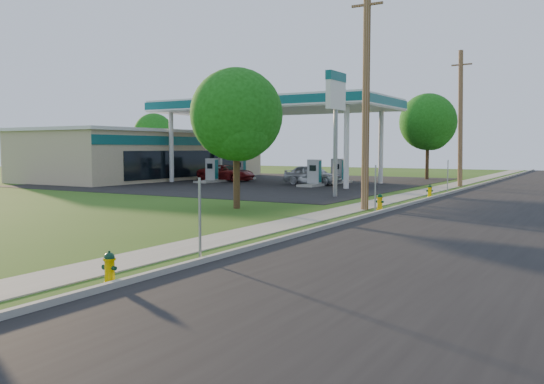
% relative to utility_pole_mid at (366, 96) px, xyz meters
% --- Properties ---
extents(ground_plane, '(140.00, 140.00, 0.00)m').
position_rel_utility_pole_mid_xyz_m(ground_plane, '(0.60, -17.00, -4.95)').
color(ground_plane, '#244A0F').
rests_on(ground_plane, ground).
extents(road, '(8.00, 120.00, 0.02)m').
position_rel_utility_pole_mid_xyz_m(road, '(5.10, -7.00, -4.94)').
color(road, black).
rests_on(road, ground).
extents(curb, '(0.15, 120.00, 0.15)m').
position_rel_utility_pole_mid_xyz_m(curb, '(1.10, -7.00, -4.88)').
color(curb, '#9D9B91').
rests_on(curb, ground).
extents(sidewalk, '(1.50, 120.00, 0.03)m').
position_rel_utility_pole_mid_xyz_m(sidewalk, '(-0.65, -7.00, -4.94)').
color(sidewalk, gray).
rests_on(sidewalk, ground).
extents(forecourt, '(26.00, 28.00, 0.02)m').
position_rel_utility_pole_mid_xyz_m(forecourt, '(-15.40, 15.00, -4.94)').
color(forecourt, black).
rests_on(forecourt, ground).
extents(utility_pole_mid, '(1.40, 0.32, 9.80)m').
position_rel_utility_pole_mid_xyz_m(utility_pole_mid, '(0.00, 0.00, 0.00)').
color(utility_pole_mid, brown).
rests_on(utility_pole_mid, ground).
extents(utility_pole_far, '(1.40, 0.32, 9.50)m').
position_rel_utility_pole_mid_xyz_m(utility_pole_far, '(0.00, 18.00, -0.15)').
color(utility_pole_far, brown).
rests_on(utility_pole_far, ground).
extents(sign_post_near, '(0.05, 0.04, 2.00)m').
position_rel_utility_pole_mid_xyz_m(sign_post_near, '(0.85, -12.80, -3.95)').
color(sign_post_near, gray).
rests_on(sign_post_near, ground).
extents(sign_post_mid, '(0.05, 0.04, 2.00)m').
position_rel_utility_pole_mid_xyz_m(sign_post_mid, '(0.85, -1.00, -3.95)').
color(sign_post_mid, gray).
rests_on(sign_post_mid, ground).
extents(sign_post_far, '(0.05, 0.04, 2.00)m').
position_rel_utility_pole_mid_xyz_m(sign_post_far, '(0.85, 11.20, -3.95)').
color(sign_post_far, gray).
rests_on(sign_post_far, ground).
extents(gas_canopy, '(18.18, 9.18, 6.40)m').
position_rel_utility_pole_mid_xyz_m(gas_canopy, '(-13.40, 15.00, 0.94)').
color(gas_canopy, silver).
rests_on(gas_canopy, ground).
extents(fuel_pump_nw, '(1.20, 3.20, 1.90)m').
position_rel_utility_pole_mid_xyz_m(fuel_pump_nw, '(-17.90, 13.00, -4.23)').
color(fuel_pump_nw, '#9D9B91').
rests_on(fuel_pump_nw, ground).
extents(fuel_pump_ne, '(1.20, 3.20, 1.90)m').
position_rel_utility_pole_mid_xyz_m(fuel_pump_ne, '(-8.90, 13.00, -4.23)').
color(fuel_pump_ne, '#9D9B91').
rests_on(fuel_pump_ne, ground).
extents(fuel_pump_sw, '(1.20, 3.20, 1.90)m').
position_rel_utility_pole_mid_xyz_m(fuel_pump_sw, '(-17.90, 17.00, -4.23)').
color(fuel_pump_sw, '#9D9B91').
rests_on(fuel_pump_sw, ground).
extents(fuel_pump_se, '(1.20, 3.20, 1.90)m').
position_rel_utility_pole_mid_xyz_m(fuel_pump_se, '(-8.90, 17.00, -4.23)').
color(fuel_pump_se, '#9D9B91').
rests_on(fuel_pump_se, ground).
extents(convenience_store, '(10.40, 22.40, 4.25)m').
position_rel_utility_pole_mid_xyz_m(convenience_store, '(-26.38, 15.00, -2.82)').
color(convenience_store, tan).
rests_on(convenience_store, ground).
extents(price_pylon, '(0.34, 2.04, 6.85)m').
position_rel_utility_pole_mid_xyz_m(price_pylon, '(-3.90, 5.50, 0.48)').
color(price_pylon, gray).
rests_on(price_pylon, ground).
extents(tree_verge, '(4.13, 4.13, 6.25)m').
position_rel_utility_pole_mid_xyz_m(tree_verge, '(-5.09, -2.39, -0.93)').
color(tree_verge, '#372317').
rests_on(tree_verge, ground).
extents(tree_lot, '(4.89, 4.89, 7.41)m').
position_rel_utility_pole_mid_xyz_m(tree_lot, '(-4.42, 26.02, -0.18)').
color(tree_lot, '#372317').
rests_on(tree_lot, ground).
extents(tree_back, '(4.23, 4.23, 6.41)m').
position_rel_utility_pole_mid_xyz_m(tree_back, '(-32.75, 22.82, -0.82)').
color(tree_back, '#372317').
rests_on(tree_back, ground).
extents(hydrant_near, '(0.35, 0.31, 0.68)m').
position_rel_utility_pole_mid_xyz_m(hydrant_near, '(0.77, -15.60, -4.62)').
color(hydrant_near, '#DBAE00').
rests_on(hydrant_near, ground).
extents(hydrant_mid, '(0.38, 0.34, 0.74)m').
position_rel_utility_pole_mid_xyz_m(hydrant_mid, '(0.60, 0.26, -4.59)').
color(hydrant_mid, '#EFB60B').
rests_on(hydrant_mid, ground).
extents(hydrant_far, '(0.37, 0.33, 0.71)m').
position_rel_utility_pole_mid_xyz_m(hydrant_far, '(0.69, 7.90, -4.60)').
color(hydrant_far, '#FFD400').
rests_on(hydrant_far, ground).
extents(car_red, '(4.89, 2.40, 1.34)m').
position_rel_utility_pole_mid_xyz_m(car_red, '(-17.94, 15.06, -4.28)').
color(car_red, maroon).
rests_on(car_red, ground).
extents(car_silver, '(4.49, 2.08, 1.49)m').
position_rel_utility_pole_mid_xyz_m(car_silver, '(-9.72, 14.39, -4.21)').
color(car_silver, silver).
rests_on(car_silver, ground).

